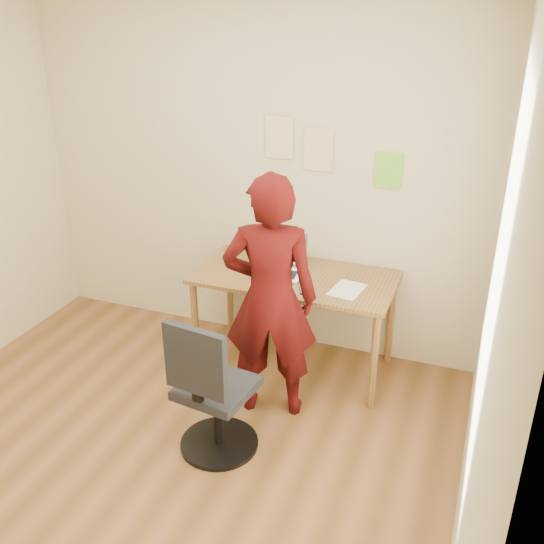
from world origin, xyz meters
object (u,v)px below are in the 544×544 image
at_px(desk, 295,287).
at_px(person, 270,299).
at_px(phone, 304,290).
at_px(office_chair, 211,397).
at_px(laptop, 279,265).

xyz_separation_m(desk, person, (0.02, -0.53, 0.16)).
xyz_separation_m(phone, office_chair, (-0.28, -0.86, -0.35)).
height_order(desk, phone, phone).
xyz_separation_m(laptop, phone, (0.26, -0.23, -0.05)).
distance_m(laptop, person, 0.57).
bearing_deg(desk, laptop, 169.54).
height_order(laptop, person, person).
distance_m(desk, office_chair, 1.11).
distance_m(phone, office_chair, 0.97).
height_order(desk, laptop, laptop).
bearing_deg(office_chair, desk, 89.79).
bearing_deg(laptop, phone, -45.74).
bearing_deg(desk, person, -88.29).
bearing_deg(office_chair, person, 80.83).
height_order(office_chair, person, person).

